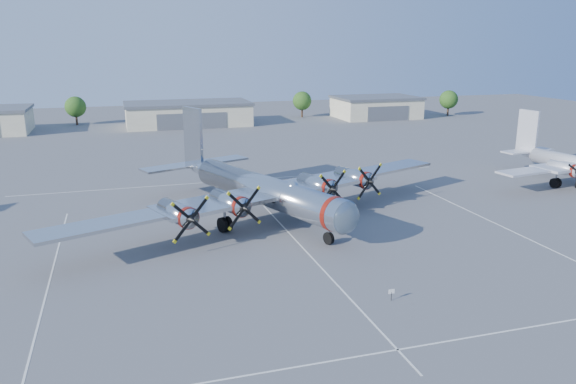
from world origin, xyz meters
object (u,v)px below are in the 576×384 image
object	(u,v)px
tree_east	(302,101)
main_bomber_b29	(259,216)
hangar_center	(188,114)
twin_engine_east	(571,182)
info_placard	(392,293)
tree_far_east	(449,100)
hangar_east	(376,107)
tree_west	(75,107)

from	to	relation	value
tree_east	main_bomber_b29	world-z (taller)	tree_east
hangar_center	main_bomber_b29	bearing A→B (deg)	-91.19
twin_engine_east	info_placard	bearing A→B (deg)	-155.87
tree_far_east	tree_east	bearing A→B (deg)	168.11
hangar_east	main_bomber_b29	world-z (taller)	hangar_east
hangar_center	info_placard	bearing A→B (deg)	-88.35
twin_engine_east	info_placard	size ratio (longest dim) A/B	31.47
twin_engine_east	hangar_center	bearing A→B (deg)	112.84
tree_west	hangar_center	bearing A→B (deg)	-17.82
tree_far_east	info_placard	bearing A→B (deg)	-124.30
tree_far_east	twin_engine_east	world-z (taller)	tree_far_east
main_bomber_b29	twin_engine_east	bearing A→B (deg)	-17.99
tree_west	info_placard	world-z (taller)	tree_west
hangar_center	twin_engine_east	distance (m)	83.70
main_bomber_b29	info_placard	world-z (taller)	main_bomber_b29
twin_engine_east	info_placard	world-z (taller)	twin_engine_east
tree_east	tree_west	bearing A→B (deg)	177.92
tree_east	main_bomber_b29	bearing A→B (deg)	-111.46
hangar_east	tree_west	distance (m)	73.46
main_bomber_b29	info_placard	xyz separation A→B (m)	(4.36, -23.36, 0.64)
tree_east	info_placard	world-z (taller)	tree_east
hangar_center	tree_far_east	distance (m)	68.05
hangar_east	tree_east	size ratio (longest dim) A/B	3.10
tree_west	main_bomber_b29	bearing A→B (deg)	-74.07
hangar_east	info_placard	xyz separation A→B (m)	(-45.18, -97.54, -2.07)
hangar_east	tree_east	world-z (taller)	tree_east
tree_west	twin_engine_east	world-z (taller)	tree_west
hangar_center	tree_east	distance (m)	30.64
tree_east	tree_far_east	xyz separation A→B (m)	(38.00, -8.00, 0.00)
tree_west	info_placard	bearing A→B (deg)	-75.24
hangar_center	tree_west	size ratio (longest dim) A/B	4.31
tree_east	main_bomber_b29	size ratio (longest dim) A/B	0.14
tree_west	tree_far_east	world-z (taller)	same
tree_west	tree_east	xyz separation A→B (m)	(55.00, -2.00, 0.00)
tree_east	hangar_center	bearing A→B (deg)	-168.62
hangar_center	hangar_east	bearing A→B (deg)	0.00
tree_west	main_bomber_b29	distance (m)	85.60
tree_west	hangar_east	bearing A→B (deg)	-6.28
tree_west	tree_east	size ratio (longest dim) A/B	1.00
tree_far_east	main_bomber_b29	world-z (taller)	tree_far_east
tree_west	tree_east	distance (m)	55.04
info_placard	twin_engine_east	bearing A→B (deg)	33.56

